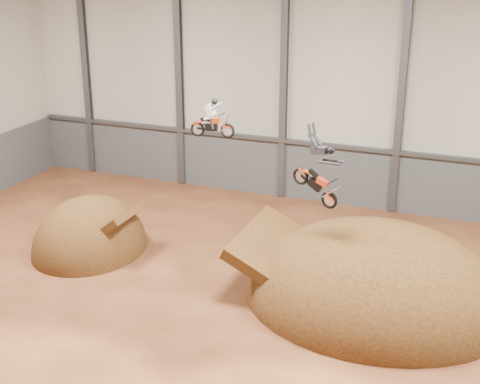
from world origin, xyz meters
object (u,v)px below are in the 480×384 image
fmx_rider_b (312,164)px  takeoff_ramp (91,249)px  landing_ramp (375,299)px  fmx_rider_a (213,116)px

fmx_rider_b → takeoff_ramp: bearing=-167.2°
takeoff_ramp → landing_ramp: (14.24, 0.17, 0.00)m
fmx_rider_a → fmx_rider_b: fmx_rider_a is taller
takeoff_ramp → fmx_rider_b: bearing=-4.4°
fmx_rider_a → takeoff_ramp: bearing=179.4°
fmx_rider_b → fmx_rider_a: bearing=-173.9°
takeoff_ramp → landing_ramp: bearing=0.7°
landing_ramp → fmx_rider_a: 10.54m
landing_ramp → fmx_rider_a: bearing=-179.1°
takeoff_ramp → fmx_rider_a: (6.77, 0.05, 7.44)m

